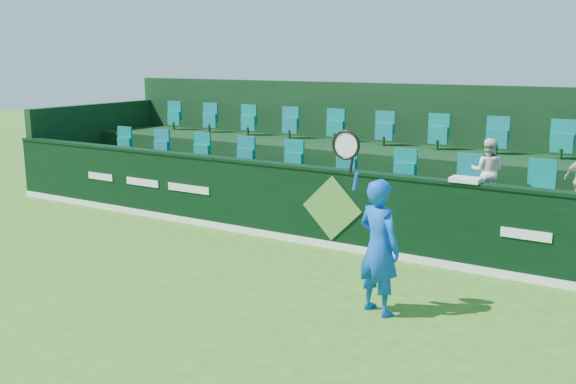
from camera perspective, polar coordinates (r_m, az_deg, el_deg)
The scene contains 10 objects.
ground at distance 7.85m, azimuth -9.80°, elevation -12.04°, with size 60.00×60.00×0.00m, color #336818.
sponsor_hoarding at distance 10.79m, azimuth 4.21°, elevation -1.46°, with size 16.00×0.25×1.35m.
stand_tier_front at distance 11.82m, azimuth 6.64°, elevation -1.70°, with size 16.00×2.00×0.80m, color black.
stand_tier_back at distance 13.47m, azimuth 10.10°, elevation 0.97°, with size 16.00×1.80×1.30m, color black.
stand_rear at distance 13.79m, azimuth 10.87°, elevation 3.58°, with size 16.00×4.10×2.60m.
seat_row_front at distance 12.03m, azimuth 7.53°, elevation 1.93°, with size 13.50×0.50×0.60m, color #06746D.
seat_row_back at distance 13.61m, azimuth 10.71°, elevation 5.11°, with size 13.50×0.50×0.60m, color #06746D.
tennis_player at distance 8.05m, azimuth 8.05°, elevation -4.73°, with size 1.01×0.60×2.33m.
spectator_left at distance 10.93m, azimuth 17.29°, elevation 1.77°, with size 0.53×0.41×1.08m, color silver.
towel at distance 9.86m, azimuth 15.51°, elevation 1.07°, with size 0.44×0.29×0.07m, color silver.
Camera 1 is at (4.82, -5.33, 3.16)m, focal length 40.00 mm.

